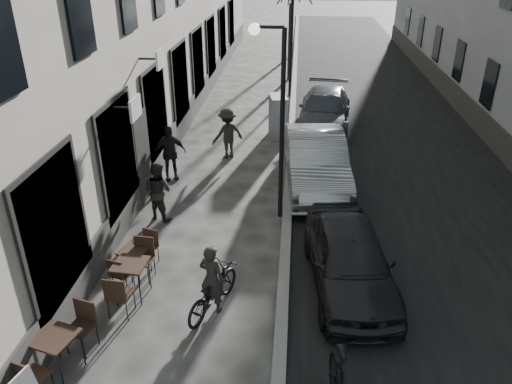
# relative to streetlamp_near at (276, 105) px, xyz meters

# --- Properties ---
(road) EXTENTS (7.30, 60.00, 0.00)m
(road) POSITION_rel_streetlamp_near_xyz_m (4.02, 10.00, -3.16)
(road) COLOR black
(road) RESTS_ON ground
(kerb) EXTENTS (0.25, 60.00, 0.12)m
(kerb) POSITION_rel_streetlamp_near_xyz_m (0.37, 10.00, -3.10)
(kerb) COLOR gray
(kerb) RESTS_ON ground
(streetlamp_near) EXTENTS (0.90, 0.28, 5.09)m
(streetlamp_near) POSITION_rel_streetlamp_near_xyz_m (0.00, 0.00, 0.00)
(streetlamp_near) COLOR black
(streetlamp_near) RESTS_ON ground
(streetlamp_far) EXTENTS (0.90, 0.28, 5.09)m
(streetlamp_far) POSITION_rel_streetlamp_near_xyz_m (0.00, 12.00, 0.00)
(streetlamp_far) COLOR black
(streetlamp_far) RESTS_ON ground
(bistro_set_a) EXTENTS (0.89, 1.71, 0.98)m
(bistro_set_a) POSITION_rel_streetlamp_near_xyz_m (-3.44, -5.86, -2.66)
(bistro_set_a) COLOR black
(bistro_set_a) RESTS_ON ground
(bistro_set_b) EXTENTS (0.73, 1.68, 0.97)m
(bistro_set_b) POSITION_rel_streetlamp_near_xyz_m (-2.81, -3.67, -2.66)
(bistro_set_b) COLOR black
(bistro_set_b) RESTS_ON ground
(bistro_set_c) EXTENTS (0.78, 1.47, 0.84)m
(bistro_set_c) POSITION_rel_streetlamp_near_xyz_m (-2.96, -2.99, -2.73)
(bistro_set_c) COLOR black
(bistro_set_c) RESTS_ON ground
(utility_cabinet) EXTENTS (0.77, 1.16, 1.61)m
(utility_cabinet) POSITION_rel_streetlamp_near_xyz_m (-0.15, 6.13, -2.35)
(utility_cabinet) COLOR slate
(utility_cabinet) RESTS_ON ground
(bicycle) EXTENTS (1.26, 1.88, 0.93)m
(bicycle) POSITION_rel_streetlamp_near_xyz_m (-1.05, -3.97, -2.69)
(bicycle) COLOR black
(bicycle) RESTS_ON ground
(cyclist_rider) EXTENTS (0.66, 0.55, 1.53)m
(cyclist_rider) POSITION_rel_streetlamp_near_xyz_m (-1.05, -3.97, -2.40)
(cyclist_rider) COLOR black
(cyclist_rider) RESTS_ON ground
(pedestrian_near) EXTENTS (0.98, 0.90, 1.64)m
(pedestrian_near) POSITION_rel_streetlamp_near_xyz_m (-3.08, -0.35, -2.34)
(pedestrian_near) COLOR #272522
(pedestrian_near) RESTS_ON ground
(pedestrian_mid) EXTENTS (1.30, 1.18, 1.76)m
(pedestrian_mid) POSITION_rel_streetlamp_near_xyz_m (-1.79, 4.00, -2.28)
(pedestrian_mid) COLOR black
(pedestrian_mid) RESTS_ON ground
(pedestrian_far) EXTENTS (1.12, 0.82, 1.77)m
(pedestrian_far) POSITION_rel_streetlamp_near_xyz_m (-3.36, 2.11, -2.28)
(pedestrian_far) COLOR black
(pedestrian_far) RESTS_ON ground
(car_near) EXTENTS (2.07, 4.28, 1.41)m
(car_near) POSITION_rel_streetlamp_near_xyz_m (1.77, -2.95, -2.46)
(car_near) COLOR black
(car_near) RESTS_ON ground
(car_mid) EXTENTS (2.07, 5.02, 1.62)m
(car_mid) POSITION_rel_streetlamp_near_xyz_m (1.17, 2.07, -2.35)
(car_mid) COLOR #969A9E
(car_mid) RESTS_ON ground
(car_far) EXTENTS (2.47, 5.08, 1.42)m
(car_far) POSITION_rel_streetlamp_near_xyz_m (1.66, 7.48, -2.45)
(car_far) COLOR #373942
(car_far) RESTS_ON ground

